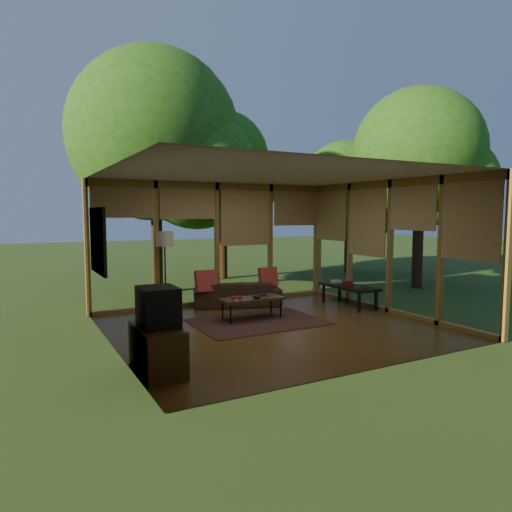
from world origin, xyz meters
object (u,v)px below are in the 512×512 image
coffee_table (252,299)px  sofa (237,294)px  side_console (349,288)px  media_cabinet (157,349)px  floor_lamp (165,243)px  television (158,307)px

coffee_table → sofa: bearing=76.2°
sofa → side_console: sofa is taller
media_cabinet → side_console: (4.87, 2.13, 0.11)m
floor_lamp → coffee_table: 2.21m
floor_lamp → coffee_table: floor_lamp is taller
sofa → television: 4.30m
sofa → floor_lamp: floor_lamp is taller
media_cabinet → side_console: bearing=23.6°
floor_lamp → side_console: bearing=-21.2°
side_console → media_cabinet: bearing=-156.4°
floor_lamp → side_console: size_ratio=1.18×
sofa → coffee_table: size_ratio=1.57×
sofa → floor_lamp: bearing=9.7°
sofa → television: (-2.71, -3.29, 0.58)m
side_console → television: bearing=-156.3°
sofa → side_console: (2.14, -1.16, 0.14)m
floor_lamp → sofa: bearing=-9.6°
television → media_cabinet: bearing=180.0°
television → side_console: bearing=23.7°
sofa → coffee_table: sofa is taller
sofa → media_cabinet: size_ratio=1.88×
television → side_console: 5.32m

